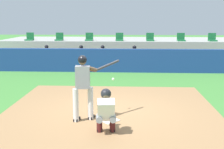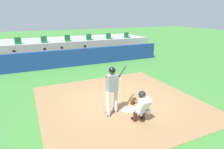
{
  "view_description": "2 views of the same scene",
  "coord_description": "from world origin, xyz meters",
  "views": [
    {
      "loc": [
        0.47,
        -8.24,
        2.76
      ],
      "look_at": [
        0.0,
        0.7,
        1.0
      ],
      "focal_mm": 46.14,
      "sensor_mm": 36.0,
      "label": 1
    },
    {
      "loc": [
        -3.32,
        -6.45,
        3.51
      ],
      "look_at": [
        0.0,
        0.7,
        1.0
      ],
      "focal_mm": 30.38,
      "sensor_mm": 36.0,
      "label": 2
    }
  ],
  "objects": [
    {
      "name": "ground_plane",
      "position": [
        0.0,
        0.0,
        0.0
      ],
      "size": [
        80.0,
        80.0,
        0.0
      ],
      "primitive_type": "plane",
      "color": "#428438"
    },
    {
      "name": "dirt_infield",
      "position": [
        0.0,
        0.0,
        0.01
      ],
      "size": [
        6.4,
        6.4,
        0.01
      ],
      "primitive_type": "cube",
      "color": "#9E754C",
      "rests_on": "ground"
    },
    {
      "name": "home_plate",
      "position": [
        0.0,
        -0.8,
        0.02
      ],
      "size": [
        0.62,
        0.62,
        0.02
      ],
      "primitive_type": "cube",
      "rotation": [
        0.0,
        0.0,
        0.79
      ],
      "color": "white",
      "rests_on": "dirt_infield"
    },
    {
      "name": "batter_at_plate",
      "position": [
        -0.67,
        -0.8,
        1.04
      ],
      "size": [
        1.22,
        0.92,
        1.8
      ],
      "color": "silver",
      "rests_on": "ground"
    },
    {
      "name": "catcher_crouched",
      "position": [
        -0.03,
        -1.67,
        0.61
      ],
      "size": [
        0.52,
        2.02,
        1.13
      ],
      "color": "gray",
      "rests_on": "ground"
    },
    {
      "name": "dugout_wall",
      "position": [
        0.0,
        6.5,
        0.6
      ],
      "size": [
        13.0,
        0.3,
        1.2
      ],
      "primitive_type": "cube",
      "color": "navy",
      "rests_on": "ground"
    },
    {
      "name": "dugout_bench",
      "position": [
        0.0,
        7.5,
        0.23
      ],
      "size": [
        11.8,
        0.44,
        0.45
      ],
      "primitive_type": "cube",
      "color": "olive",
      "rests_on": "ground"
    },
    {
      "name": "dugout_player_0",
      "position": [
        -3.99,
        7.34,
        0.67
      ],
      "size": [
        0.49,
        0.7,
        1.3
      ],
      "color": "#939399",
      "rests_on": "ground"
    },
    {
      "name": "dugout_player_1",
      "position": [
        -2.06,
        7.34,
        0.67
      ],
      "size": [
        0.49,
        0.7,
        1.3
      ],
      "color": "#939399",
      "rests_on": "ground"
    },
    {
      "name": "dugout_player_2",
      "position": [
        -0.87,
        7.34,
        0.67
      ],
      "size": [
        0.49,
        0.7,
        1.3
      ],
      "color": "#939399",
      "rests_on": "ground"
    },
    {
      "name": "dugout_player_3",
      "position": [
        0.87,
        7.34,
        0.67
      ],
      "size": [
        0.49,
        0.7,
        1.3
      ],
      "color": "#939399",
      "rests_on": "ground"
    },
    {
      "name": "stands_platform",
      "position": [
        0.0,
        10.9,
        0.7
      ],
      "size": [
        15.0,
        4.4,
        1.4
      ],
      "primitive_type": "cube",
      "color": "#9E9E99",
      "rests_on": "ground"
    },
    {
      "name": "stadium_seat_1",
      "position": [
        -3.71,
        9.38,
        1.53
      ],
      "size": [
        0.46,
        0.46,
        0.48
      ],
      "color": "#196033",
      "rests_on": "stands_platform"
    },
    {
      "name": "stadium_seat_2",
      "position": [
        -1.86,
        9.38,
        1.53
      ],
      "size": [
        0.46,
        0.46,
        0.48
      ],
      "color": "#196033",
      "rests_on": "stands_platform"
    },
    {
      "name": "stadium_seat_3",
      "position": [
        0.0,
        9.38,
        1.53
      ],
      "size": [
        0.46,
        0.46,
        0.48
      ],
      "color": "#196033",
      "rests_on": "stands_platform"
    },
    {
      "name": "stadium_seat_4",
      "position": [
        1.86,
        9.38,
        1.53
      ],
      "size": [
        0.46,
        0.46,
        0.48
      ],
      "color": "#196033",
      "rests_on": "stands_platform"
    },
    {
      "name": "stadium_seat_5",
      "position": [
        3.71,
        9.38,
        1.53
      ],
      "size": [
        0.46,
        0.46,
        0.48
      ],
      "color": "#196033",
      "rests_on": "stands_platform"
    },
    {
      "name": "stadium_seat_6",
      "position": [
        5.57,
        9.38,
        1.53
      ],
      "size": [
        0.46,
        0.46,
        0.48
      ],
      "color": "#196033",
      "rests_on": "stands_platform"
    }
  ]
}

